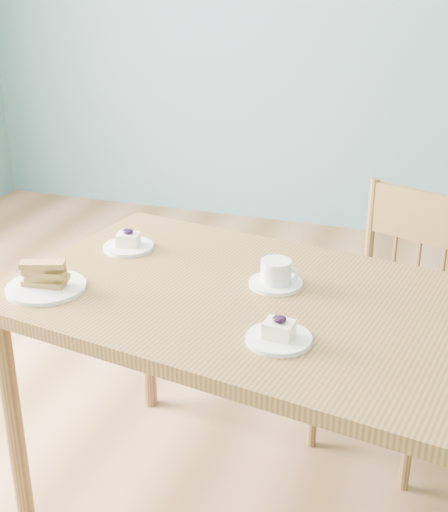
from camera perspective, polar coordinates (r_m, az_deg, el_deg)
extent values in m
cube|color=#A9734F|center=(2.37, 1.83, -19.20)|extent=(5.00, 5.00, 0.01)
cube|color=olive|center=(1.89, 3.73, -4.07)|extent=(1.52, 1.03, 0.04)
cylinder|color=olive|center=(2.17, -16.48, -12.68)|extent=(0.05, 0.05, 0.71)
cylinder|color=olive|center=(2.61, -6.19, -5.27)|extent=(0.05, 0.05, 0.71)
cube|color=olive|center=(2.43, 13.03, -6.45)|extent=(0.52, 0.50, 0.04)
cylinder|color=olive|center=(2.49, 7.20, -11.15)|extent=(0.03, 0.03, 0.40)
cylinder|color=olive|center=(2.36, 14.59, -13.88)|extent=(0.03, 0.03, 0.40)
cylinder|color=olive|center=(2.73, 10.88, -7.97)|extent=(0.03, 0.03, 0.40)
cylinder|color=olive|center=(2.54, 11.58, 1.20)|extent=(0.03, 0.03, 0.45)
cube|color=olive|center=(2.42, 15.67, 3.02)|extent=(0.34, 0.14, 0.17)
cylinder|color=olive|center=(2.54, 13.34, -1.25)|extent=(0.01, 0.01, 0.27)
cylinder|color=olive|center=(2.50, 15.13, -1.76)|extent=(0.01, 0.01, 0.27)
cylinder|color=olive|center=(2.48, 16.95, -2.28)|extent=(0.01, 0.01, 0.27)
cylinder|color=silver|center=(1.69, 4.39, -6.63)|extent=(0.16, 0.16, 0.01)
cube|color=#FDEDC2|center=(1.68, 4.42, -5.87)|extent=(0.07, 0.06, 0.04)
ellipsoid|color=black|center=(1.67, 4.45, -5.05)|extent=(0.03, 0.03, 0.02)
sphere|color=black|center=(1.67, 4.81, -5.06)|extent=(0.01, 0.01, 0.01)
sphere|color=black|center=(1.67, 4.24, -4.92)|extent=(0.01, 0.01, 0.01)
sphere|color=black|center=(1.66, 4.47, -5.22)|extent=(0.01, 0.01, 0.01)
cylinder|color=silver|center=(2.21, -7.64, 0.73)|extent=(0.15, 0.15, 0.01)
cube|color=#FDEDC2|center=(2.20, -7.67, 1.33)|extent=(0.08, 0.06, 0.04)
ellipsoid|color=black|center=(2.20, -7.71, 1.98)|extent=(0.03, 0.03, 0.01)
sphere|color=black|center=(2.19, -7.44, 1.97)|extent=(0.01, 0.01, 0.01)
sphere|color=black|center=(2.20, -7.81, 2.04)|extent=(0.01, 0.01, 0.01)
sphere|color=black|center=(2.19, -7.73, 1.87)|extent=(0.01, 0.01, 0.01)
cylinder|color=silver|center=(1.96, 4.14, -2.19)|extent=(0.15, 0.15, 0.01)
cylinder|color=silver|center=(1.95, 4.17, -1.21)|extent=(0.09, 0.09, 0.06)
cylinder|color=olive|center=(1.94, 4.19, -0.53)|extent=(0.07, 0.07, 0.00)
torus|color=silver|center=(1.93, 5.33, -1.44)|extent=(0.05, 0.02, 0.05)
cylinder|color=silver|center=(1.99, -14.05, -2.44)|extent=(0.22, 0.22, 0.01)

